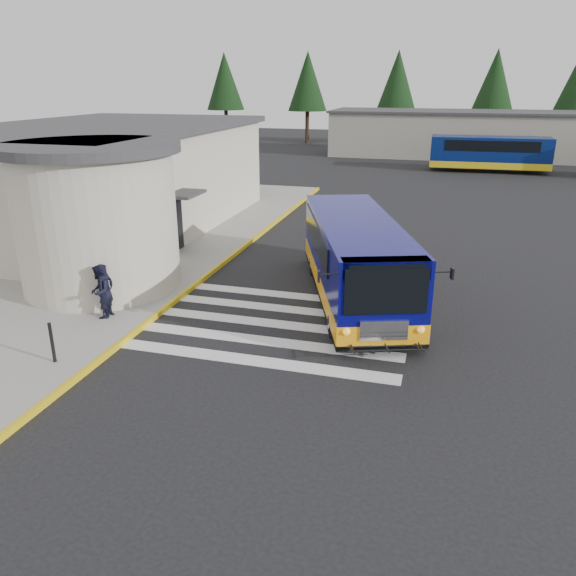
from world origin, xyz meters
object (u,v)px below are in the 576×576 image
(transit_bus, at_px, (355,262))
(pedestrian_b, at_px, (100,291))
(pedestrian_a, at_px, (106,291))
(far_bus_a, at_px, (489,152))
(bollard, at_px, (52,343))

(transit_bus, bearing_deg, pedestrian_b, -170.11)
(pedestrian_a, xyz_separation_m, pedestrian_b, (-0.15, -0.07, -0.02))
(pedestrian_a, bearing_deg, transit_bus, -58.13)
(far_bus_a, bearing_deg, pedestrian_a, 158.16)
(pedestrian_a, relative_size, pedestrian_b, 1.02)
(transit_bus, relative_size, pedestrian_b, 5.97)
(pedestrian_a, xyz_separation_m, far_bus_a, (12.50, 34.41, 0.55))
(transit_bus, xyz_separation_m, pedestrian_b, (-6.96, -3.87, -0.31))
(far_bus_a, bearing_deg, pedestrian_b, 157.97)
(transit_bus, relative_size, bollard, 9.04)
(transit_bus, bearing_deg, bollard, -153.06)
(pedestrian_b, xyz_separation_m, bollard, (0.48, -2.87, -0.27))
(pedestrian_b, bearing_deg, transit_bus, 100.89)
(pedestrian_a, bearing_deg, bollard, -170.92)
(far_bus_a, bearing_deg, transit_bus, 167.60)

